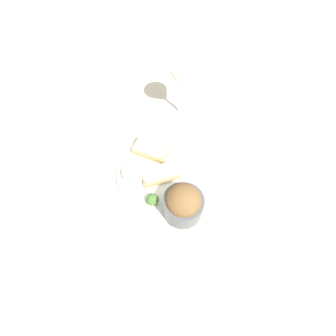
% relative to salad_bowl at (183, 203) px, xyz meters
% --- Properties ---
extents(ground_plane, '(4.00, 4.00, 0.00)m').
position_rel_salad_bowl_xyz_m(ground_plane, '(0.07, -0.10, -0.06)').
color(ground_plane, beige).
extents(dinner_plate, '(0.29, 0.29, 0.01)m').
position_rel_salad_bowl_xyz_m(dinner_plate, '(0.07, -0.10, -0.05)').
color(dinner_plate, white).
rests_on(dinner_plate, ground_plane).
extents(salad_bowl, '(0.10, 0.10, 0.11)m').
position_rel_salad_bowl_xyz_m(salad_bowl, '(0.00, 0.00, 0.00)').
color(salad_bowl, '#4C5156').
rests_on(salad_bowl, dinner_plate).
extents(sauce_ramekin, '(0.06, 0.06, 0.03)m').
position_rel_salad_bowl_xyz_m(sauce_ramekin, '(0.16, -0.05, -0.03)').
color(sauce_ramekin, white).
rests_on(sauce_ramekin, dinner_plate).
extents(cheese_toast_near, '(0.10, 0.06, 0.03)m').
position_rel_salad_bowl_xyz_m(cheese_toast_near, '(0.14, -0.15, -0.04)').
color(cheese_toast_near, tan).
rests_on(cheese_toast_near, dinner_plate).
extents(cheese_toast_far, '(0.11, 0.10, 0.03)m').
position_rel_salad_bowl_xyz_m(cheese_toast_far, '(0.09, -0.08, -0.04)').
color(cheese_toast_far, tan).
rests_on(cheese_toast_far, dinner_plate).
extents(wine_glass, '(0.08, 0.08, 0.18)m').
position_rel_salad_bowl_xyz_m(wine_glass, '(0.11, -0.33, 0.07)').
color(wine_glass, silver).
rests_on(wine_glass, ground_plane).
extents(garnish, '(0.03, 0.03, 0.03)m').
position_rel_salad_bowl_xyz_m(garnish, '(0.08, 0.00, -0.03)').
color(garnish, '#477533').
rests_on(garnish, dinner_plate).
extents(napkin, '(0.15, 0.15, 0.01)m').
position_rel_salad_bowl_xyz_m(napkin, '(-0.16, 0.01, -0.06)').
color(napkin, beige).
rests_on(napkin, ground_plane).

